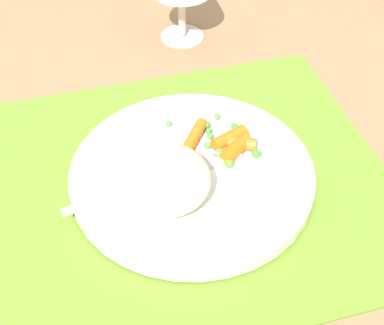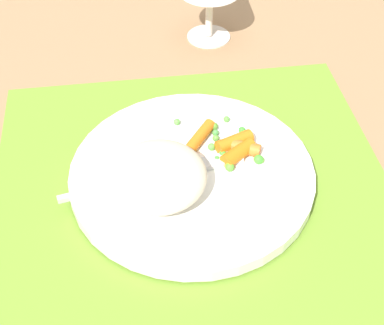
{
  "view_description": "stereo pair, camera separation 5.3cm",
  "coord_description": "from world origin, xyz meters",
  "px_view_note": "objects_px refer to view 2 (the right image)",
  "views": [
    {
      "loc": [
        -0.11,
        -0.39,
        0.43
      ],
      "look_at": [
        0.0,
        0.0,
        0.03
      ],
      "focal_mm": 52.06,
      "sensor_mm": 36.0,
      "label": 1
    },
    {
      "loc": [
        -0.06,
        -0.4,
        0.43
      ],
      "look_at": [
        0.0,
        0.0,
        0.03
      ],
      "focal_mm": 52.06,
      "sensor_mm": 36.0,
      "label": 2
    }
  ],
  "objects_px": {
    "plate": "(192,174)",
    "carrot_portion": "(228,145)",
    "fork": "(172,172)",
    "rice_mound": "(158,176)"
  },
  "relations": [
    {
      "from": "plate",
      "to": "carrot_portion",
      "type": "xyz_separation_m",
      "value": [
        0.04,
        0.02,
        0.01
      ]
    },
    {
      "from": "carrot_portion",
      "to": "fork",
      "type": "relative_size",
      "value": 0.44
    },
    {
      "from": "plate",
      "to": "fork",
      "type": "distance_m",
      "value": 0.02
    },
    {
      "from": "plate",
      "to": "rice_mound",
      "type": "distance_m",
      "value": 0.05
    },
    {
      "from": "fork",
      "to": "rice_mound",
      "type": "bearing_deg",
      "value": -127.23
    },
    {
      "from": "plate",
      "to": "carrot_portion",
      "type": "height_order",
      "value": "carrot_portion"
    },
    {
      "from": "plate",
      "to": "carrot_portion",
      "type": "bearing_deg",
      "value": 29.04
    },
    {
      "from": "plate",
      "to": "carrot_portion",
      "type": "distance_m",
      "value": 0.05
    },
    {
      "from": "rice_mound",
      "to": "fork",
      "type": "bearing_deg",
      "value": 52.77
    },
    {
      "from": "rice_mound",
      "to": "carrot_portion",
      "type": "xyz_separation_m",
      "value": [
        0.08,
        0.05,
        -0.01
      ]
    }
  ]
}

